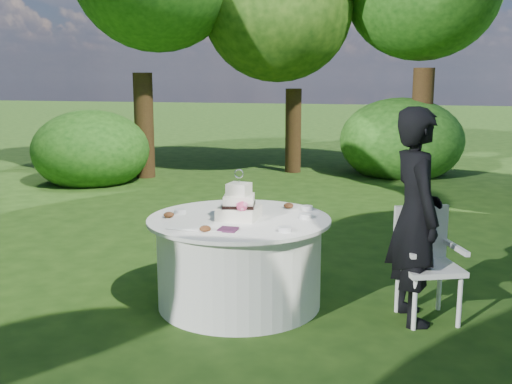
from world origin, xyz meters
TOP-DOWN VIEW (x-y plane):
  - ground at (0.00, 0.00)m, footprint 80.00×80.00m
  - napkins at (0.04, -0.44)m, footprint 0.14×0.14m
  - feather_plume at (-0.22, -0.52)m, footprint 0.48×0.07m
  - guest at (1.45, 0.04)m, footprint 0.60×0.73m
  - table at (0.00, 0.00)m, footprint 1.56×1.56m
  - cake at (0.01, -0.03)m, footprint 0.32×0.34m
  - chair at (1.54, 0.14)m, footprint 0.60×0.60m
  - votives at (0.25, 0.05)m, footprint 1.19×0.90m
  - petal_cups at (-0.12, -0.07)m, footprint 1.00×1.09m

SIDE VIEW (x-z plane):
  - ground at x=0.00m, z-range 0.00..0.00m
  - table at x=0.00m, z-range 0.00..0.77m
  - chair at x=1.54m, z-range 0.07..0.97m
  - feather_plume at x=-0.22m, z-range 0.77..0.78m
  - napkins at x=0.04m, z-range 0.77..0.79m
  - votives at x=0.25m, z-range 0.77..0.81m
  - petal_cups at x=-0.12m, z-range 0.77..0.82m
  - guest at x=1.45m, z-range 0.00..1.73m
  - cake at x=0.01m, z-range 0.67..1.10m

